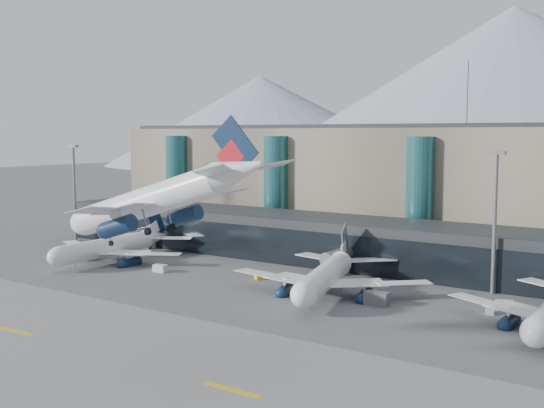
{
  "coord_description": "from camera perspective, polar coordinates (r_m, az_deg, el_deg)",
  "views": [
    {
      "loc": [
        65.79,
        -73.2,
        28.78
      ],
      "look_at": [
        -7.1,
        32.0,
        15.41
      ],
      "focal_mm": 45.0,
      "sensor_mm": 36.0,
      "label": 1
    }
  ],
  "objects": [
    {
      "name": "jet_parked_mid",
      "position": [
        124.2,
        4.82,
        -5.24
      ],
      "size": [
        37.0,
        38.73,
        12.43
      ],
      "rotation": [
        0.0,
        0.0,
        1.86
      ],
      "color": "white",
      "rests_on": "ground"
    },
    {
      "name": "jet_parked_left",
      "position": [
        158.72,
        -12.77,
        -2.96
      ],
      "size": [
        37.56,
        36.65,
        12.1
      ],
      "rotation": [
        0.0,
        0.0,
        1.62
      ],
      "color": "white",
      "rests_on": "ground"
    },
    {
      "name": "runway_strip",
      "position": [
        92.42,
        -13.4,
        -12.33
      ],
      "size": [
        400.0,
        40.0,
        0.04
      ],
      "primitive_type": "cube",
      "color": "slate",
      "rests_on": "ground"
    },
    {
      "name": "concourse",
      "position": [
        148.45,
        7.94,
        -3.32
      ],
      "size": [
        170.0,
        27.0,
        10.0
      ],
      "color": "black",
      "rests_on": "ground"
    },
    {
      "name": "veh_b",
      "position": [
        135.33,
        -0.94,
        -6.02
      ],
      "size": [
        2.42,
        2.78,
        1.37
      ],
      "primitive_type": "cube",
      "rotation": [
        0.0,
        0.0,
        1.07
      ],
      "color": "gold",
      "rests_on": "ground"
    },
    {
      "name": "veh_c",
      "position": [
        116.64,
        8.77,
        -7.82
      ],
      "size": [
        4.21,
        2.45,
        2.25
      ],
      "primitive_type": "cube",
      "rotation": [
        0.0,
        0.0,
        0.08
      ],
      "color": "#525358",
      "rests_on": "ground"
    },
    {
      "name": "runway_markings",
      "position": [
        92.41,
        -13.4,
        -12.32
      ],
      "size": [
        128.0,
        1.0,
        0.02
      ],
      "color": "gold",
      "rests_on": "ground"
    },
    {
      "name": "hero_jet",
      "position": [
        83.03,
        -8.9,
        1.12
      ],
      "size": [
        31.84,
        32.66,
        10.52
      ],
      "rotation": [
        0.0,
        -0.29,
        0.04
      ],
      "color": "white",
      "rests_on": "ground"
    },
    {
      "name": "lightmast_mid",
      "position": [
        127.19,
        18.15,
        -0.82
      ],
      "size": [
        3.0,
        1.2,
        25.6
      ],
      "color": "slate",
      "rests_on": "ground"
    },
    {
      "name": "veh_g",
      "position": [
        115.41,
        17.76,
        -8.46
      ],
      "size": [
        1.83,
        2.33,
        1.2
      ],
      "primitive_type": "cube",
      "rotation": [
        0.0,
        0.0,
        -1.22
      ],
      "color": "silver",
      "rests_on": "ground"
    },
    {
      "name": "ground",
      "position": [
        102.54,
        -7.05,
        -10.38
      ],
      "size": [
        900.0,
        900.0,
        0.0
      ],
      "primitive_type": "plane",
      "color": "#515154",
      "rests_on": "ground"
    },
    {
      "name": "terminal_main",
      "position": [
        187.23,
        5.62,
        1.85
      ],
      "size": [
        130.0,
        30.0,
        31.0
      ],
      "color": "gray",
      "rests_on": "ground"
    },
    {
      "name": "veh_a",
      "position": [
        143.88,
        -9.35,
        -5.33
      ],
      "size": [
        2.96,
        1.86,
        1.58
      ],
      "primitive_type": "cube",
      "rotation": [
        0.0,
        0.0,
        0.1
      ],
      "color": "silver",
      "rests_on": "ground"
    },
    {
      "name": "veh_f",
      "position": [
        165.39,
        -13.98,
        -3.93
      ],
      "size": [
        1.97,
        3.24,
        1.72
      ],
      "primitive_type": "cube",
      "rotation": [
        0.0,
        0.0,
        1.68
      ],
      "color": "#525358",
      "rests_on": "ground"
    },
    {
      "name": "veh_d",
      "position": [
        118.55,
        18.88,
        -8.02
      ],
      "size": [
        3.12,
        2.51,
        1.57
      ],
      "primitive_type": "cube",
      "rotation": [
        0.0,
        0.0,
        0.44
      ],
      "color": "silver",
      "rests_on": "ground"
    },
    {
      "name": "teal_towers",
      "position": [
        168.56,
        5.94,
        0.91
      ],
      "size": [
        116.4,
        19.4,
        46.0
      ],
      "color": "#26656A",
      "rests_on": "ground"
    },
    {
      "name": "lightmast_left",
      "position": [
        188.23,
        -16.21,
        1.35
      ],
      "size": [
        3.0,
        1.2,
        25.6
      ],
      "color": "slate",
      "rests_on": "ground"
    }
  ]
}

